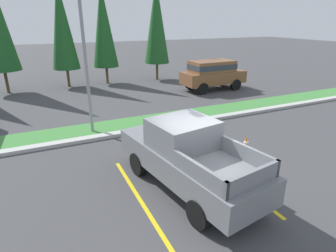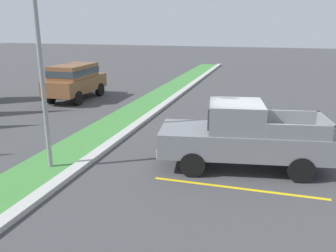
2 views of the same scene
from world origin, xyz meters
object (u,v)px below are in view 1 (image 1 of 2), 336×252
Objects in this scene: cypress_tree_center at (62,25)px; cypress_tree_rightmost at (156,22)px; suv_distant at (213,73)px; cypress_tree_right_inner at (103,26)px; pickup_truck_main at (187,156)px; street_light at (85,45)px; traffic_cone at (246,144)px.

cypress_tree_center is 0.97× the size of cypress_tree_rightmost.
cypress_tree_right_inner is at bearing 139.35° from suv_distant.
pickup_truck_main is 13.02m from suv_distant.
street_light is at bearing 107.24° from pickup_truck_main.
suv_distant is 0.62× the size of cypress_tree_right_inner.
pickup_truck_main reaches higher than traffic_cone.
cypress_tree_rightmost is (4.22, -0.28, 0.24)m from cypress_tree_right_inner.
suv_distant is at bearing 53.27° from pickup_truck_main.
cypress_tree_rightmost is 13.07× the size of traffic_cone.
cypress_tree_rightmost is (-2.14, 5.18, 3.38)m from suv_distant.
pickup_truck_main is 16.39m from cypress_tree_center.
suv_distant is at bearing -30.65° from cypress_tree_center.
traffic_cone is at bearing 20.68° from pickup_truck_main.
cypress_tree_center is at bearing 178.84° from cypress_tree_right_inner.
cypress_tree_center is at bearing 177.31° from cypress_tree_rightmost.
cypress_tree_right_inner is 12.39× the size of traffic_cone.
traffic_cone is at bearing -115.99° from suv_distant.
pickup_truck_main is at bearing -109.87° from cypress_tree_rightmost.
traffic_cone is (5.05, -4.37, -3.55)m from street_light.
traffic_cone is at bearing -40.87° from street_light.
pickup_truck_main is at bearing -72.76° from street_light.
cypress_tree_center reaches higher than cypress_tree_right_inner.
suv_distant is 0.59× the size of cypress_tree_rightmost.
suv_distant is at bearing 64.01° from traffic_cone.
traffic_cone is (3.31, 1.25, -0.75)m from pickup_truck_main.
cypress_tree_right_inner is 15.32m from traffic_cone.
cypress_tree_right_inner is at bearing 97.32° from traffic_cone.
cypress_tree_rightmost is (7.39, 10.00, 0.77)m from street_light.
cypress_tree_right_inner reaches higher than pickup_truck_main.
street_light is (-9.53, -4.82, 2.61)m from suv_distant.
pickup_truck_main is 0.73× the size of cypress_tree_right_inner.
suv_distant is 8.95m from cypress_tree_right_inner.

